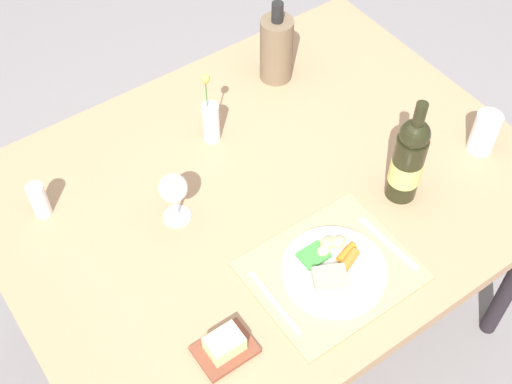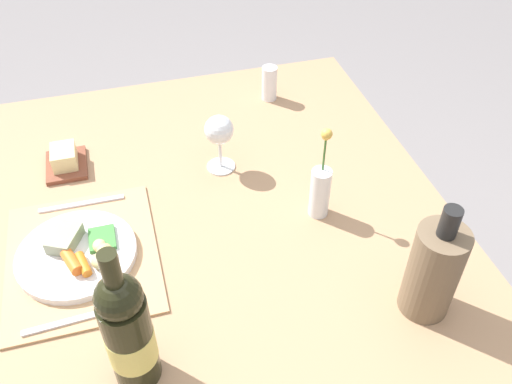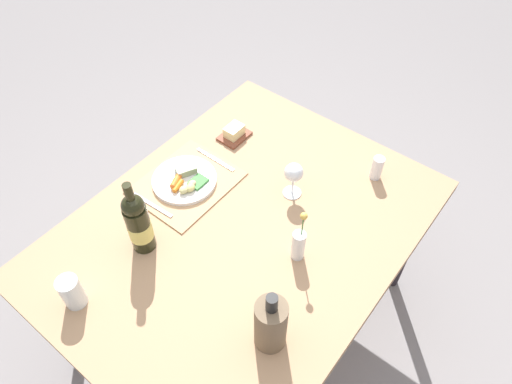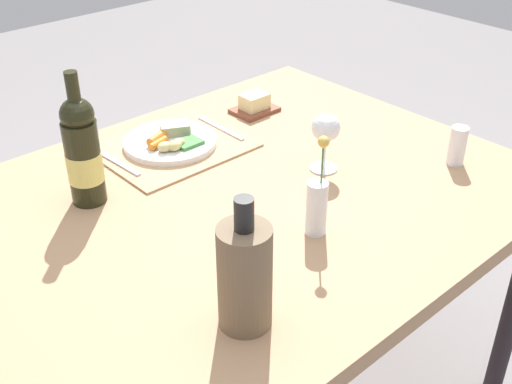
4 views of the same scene
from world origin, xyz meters
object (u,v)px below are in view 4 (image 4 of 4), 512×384
Objects in this scene: wine_bottle at (83,152)px; dining_table at (238,217)px; salt_shaker at (457,146)px; knife at (116,162)px; wine_glass at (326,130)px; fork at (221,128)px; butter_dish at (255,105)px; dinner_plate at (171,141)px; cooler_bottle at (245,275)px; flower_vase at (317,204)px.

dining_table is at bearing 141.40° from wine_bottle.
dining_table is 4.38× the size of wine_bottle.
salt_shaker is 0.32× the size of wine_bottle.
wine_glass is at bearing 132.19° from knife.
butter_dish is (-0.16, -0.03, 0.01)m from fork.
wine_glass is (-0.38, 0.38, 0.10)m from knife.
salt_shaker is at bearing 121.02° from fork.
dinner_plate is 0.76m from salt_shaker.
dining_table is 5.54× the size of dinner_plate.
butter_dish is 0.40× the size of wine_bottle.
wine_bottle reaches higher than butter_dish.
salt_shaker is 0.93m from wine_bottle.
dinner_plate reaches higher than dining_table.
cooler_bottle is (0.28, 0.34, 0.17)m from dining_table.
wine_glass is at bearing 121.20° from dinner_plate.
wine_bottle is (0.47, 0.08, 0.12)m from fork.
cooler_bottle is at bearing 74.72° from knife.
knife is (0.16, -0.01, -0.01)m from dinner_plate.
dining_table is 0.27m from flower_vase.
wine_bottle is (-0.00, -0.56, 0.02)m from cooler_bottle.
knife is at bearing -4.21° from fork.
salt_shaker is 0.81m from cooler_bottle.
dining_table is at bearing 43.13° from butter_dish.
butter_dish is 0.55× the size of flower_vase.
fork is 0.49m from wine_bottle.
dining_table is 13.61× the size of salt_shaker.
dinner_plate is 1.96× the size of butter_dish.
dinner_plate is 1.30× the size of knife.
wine_glass is (-0.05, 0.35, 0.10)m from fork.
salt_shaker reaches higher than fork.
fork is at bearing -107.67° from flower_vase.
knife is 0.61× the size of wine_bottle.
butter_dish is 0.65m from flower_vase.
wine_glass reaches higher than butter_dish.
wine_glass is 0.59m from wine_bottle.
fork is 1.51× the size of butter_dish.
fork is at bearing -59.58° from salt_shaker.
wine_bottle reaches higher than dinner_plate.
butter_dish is at bearing -74.07° from salt_shaker.
fork reaches higher than dining_table.
flower_vase is (0.33, 0.56, 0.05)m from butter_dish.
cooler_bottle is (0.31, 0.65, 0.09)m from dinner_plate.
flower_vase reaches higher than wine_glass.
salt_shaker is at bearing 142.53° from wine_glass.
fork is (-0.17, 0.01, -0.01)m from dinner_plate.
salt_shaker is (-0.52, 0.26, 0.12)m from dining_table.
cooler_bottle reaches higher than knife.
cooler_bottle is at bearing 54.22° from fork.
dining_table is 7.21× the size of knife.
fork is 0.61× the size of wine_bottle.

